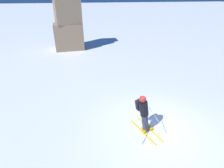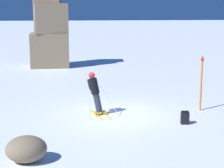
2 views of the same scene
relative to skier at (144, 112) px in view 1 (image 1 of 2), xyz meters
name	(u,v)px [view 1 (image 1 of 2)]	position (x,y,z in m)	size (l,w,h in m)	color
ground_plane	(157,128)	(0.73, 0.02, -1.02)	(300.00, 300.00, 0.00)	white
skier	(144,112)	(0.00, 0.00, 0.00)	(1.27, 1.77, 1.84)	yellow
rock_pillar	(67,18)	(-2.09, 14.01, 2.06)	(2.86, 2.51, 7.34)	#7A664C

